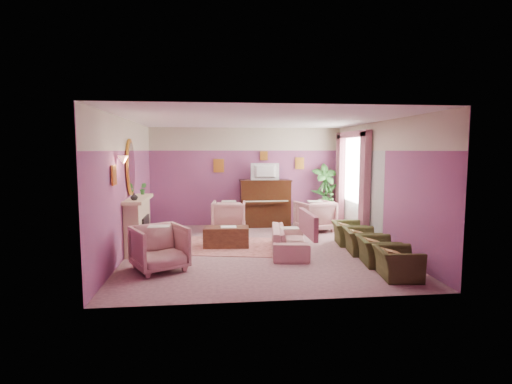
{
  "coord_description": "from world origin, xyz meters",
  "views": [
    {
      "loc": [
        -0.97,
        -8.49,
        2.16
      ],
      "look_at": [
        -0.01,
        0.4,
        1.22
      ],
      "focal_mm": 28.0,
      "sensor_mm": 36.0,
      "label": 1
    }
  ],
  "objects": [
    {
      "name": "piano_top",
      "position": [
        0.5,
        2.68,
        1.31
      ],
      "size": [
        1.45,
        0.65,
        0.04
      ],
      "primitive_type": "cube",
      "color": "black",
      "rests_on": "piano"
    },
    {
      "name": "piano",
      "position": [
        0.5,
        2.68,
        0.65
      ],
      "size": [
        1.4,
        0.6,
        1.3
      ],
      "primitive_type": "cube",
      "color": "black",
      "rests_on": "floor"
    },
    {
      "name": "pelmet",
      "position": [
        2.62,
        1.55,
        2.56
      ],
      "size": [
        0.16,
        2.2,
        0.16
      ],
      "primitive_type": "cube",
      "color": "#925161",
      "rests_on": "wall_right"
    },
    {
      "name": "wall_back",
      "position": [
        0.0,
        3.0,
        1.4
      ],
      "size": [
        5.5,
        0.02,
        2.8
      ],
      "primitive_type": "cube",
      "color": "#704073",
      "rests_on": "floor"
    },
    {
      "name": "wall_front",
      "position": [
        0.0,
        -3.0,
        1.4
      ],
      "size": [
        5.5,
        0.02,
        2.8
      ],
      "primitive_type": "cube",
      "color": "#704073",
      "rests_on": "floor"
    },
    {
      "name": "floral_armchair_right",
      "position": [
        1.74,
        1.85,
        0.45
      ],
      "size": [
        0.87,
        0.87,
        0.9
      ],
      "primitive_type": "imported",
      "color": "tan",
      "rests_on": "floor"
    },
    {
      "name": "area_rug",
      "position": [
        -0.6,
        0.36,
        0.01
      ],
      "size": [
        2.8,
        2.24,
        0.01
      ],
      "primitive_type": "cube",
      "rotation": [
        0.0,
        0.0,
        -0.19
      ],
      "color": "#AA615C",
      "rests_on": "floor"
    },
    {
      "name": "olive_chair_d",
      "position": [
        2.12,
        0.27,
        0.34
      ],
      "size": [
        0.56,
        0.79,
        0.68
      ],
      "primitive_type": "imported",
      "color": "#3E421F",
      "rests_on": "floor"
    },
    {
      "name": "fire_ember",
      "position": [
        -2.45,
        0.2,
        0.22
      ],
      "size": [
        0.06,
        0.54,
        0.1
      ],
      "primitive_type": "cube",
      "color": "#FB3E05",
      "rests_on": "floor"
    },
    {
      "name": "table_paper",
      "position": [
        -0.63,
        0.31,
        0.46
      ],
      "size": [
        0.35,
        0.28,
        0.01
      ],
      "primitive_type": "cube",
      "color": "white",
      "rests_on": "coffee_table"
    },
    {
      "name": "sofa",
      "position": [
        0.63,
        -0.31,
        0.37
      ],
      "size": [
        0.61,
        1.82,
        0.74
      ],
      "primitive_type": "imported",
      "color": "tan",
      "rests_on": "floor"
    },
    {
      "name": "curtain_right",
      "position": [
        2.62,
        2.47,
        1.3
      ],
      "size": [
        0.16,
        0.34,
        2.6
      ],
      "primitive_type": "cube",
      "color": "#925161",
      "rests_on": "floor"
    },
    {
      "name": "side_plant_big",
      "position": [
        2.22,
        2.51,
        0.87
      ],
      "size": [
        0.3,
        0.3,
        0.34
      ],
      "primitive_type": "imported",
      "color": "#2F742A",
      "rests_on": "side_table"
    },
    {
      "name": "picture_rail_band",
      "position": [
        0.0,
        2.99,
        2.47
      ],
      "size": [
        5.5,
        0.01,
        0.65
      ],
      "primitive_type": "cube",
      "color": "beige",
      "rests_on": "wall_back"
    },
    {
      "name": "wall_right",
      "position": [
        2.75,
        0.0,
        1.4
      ],
      "size": [
        0.02,
        6.0,
        2.8
      ],
      "primitive_type": "cube",
      "color": "#704073",
      "rests_on": "floor"
    },
    {
      "name": "floor",
      "position": [
        0.0,
        0.0,
        0.0
      ],
      "size": [
        5.5,
        6.0,
        0.01
      ],
      "primitive_type": "cube",
      "color": "#8A6267",
      "rests_on": "ground"
    },
    {
      "name": "ceiling",
      "position": [
        0.0,
        0.0,
        2.8
      ],
      "size": [
        5.5,
        6.0,
        0.01
      ],
      "primitive_type": "cube",
      "color": "white",
      "rests_on": "wall_back"
    },
    {
      "name": "curtain_left",
      "position": [
        2.62,
        0.63,
        1.3
      ],
      "size": [
        0.16,
        0.34,
        2.6
      ],
      "primitive_type": "cube",
      "color": "#925161",
      "rests_on": "floor"
    },
    {
      "name": "palm_plant",
      "position": [
        2.23,
        2.62,
        1.06
      ],
      "size": [
        0.76,
        0.76,
        1.44
      ],
      "primitive_type": "imported",
      "color": "#2F742A",
      "rests_on": "palm_pot"
    },
    {
      "name": "mirror_glass",
      "position": [
        -2.67,
        0.2,
        1.8
      ],
      "size": [
        0.01,
        0.6,
        1.06
      ],
      "primitive_type": "ellipsoid",
      "color": "white",
      "rests_on": "wall_left"
    },
    {
      "name": "olive_chair_b",
      "position": [
        2.12,
        -1.37,
        0.34
      ],
      "size": [
        0.56,
        0.79,
        0.68
      ],
      "primitive_type": "imported",
      "color": "#3E421F",
      "rests_on": "floor"
    },
    {
      "name": "hearth",
      "position": [
        -2.39,
        0.2,
        0.01
      ],
      "size": [
        0.55,
        1.5,
        0.02
      ],
      "primitive_type": "cube",
      "color": "beige",
      "rests_on": "floor"
    },
    {
      "name": "mantel_plant",
      "position": [
        -2.55,
        0.75,
        1.29
      ],
      "size": [
        0.16,
        0.16,
        0.28
      ],
      "primitive_type": "imported",
      "color": "#2F742A",
      "rests_on": "mantel_shelf"
    },
    {
      "name": "side_plant_small",
      "position": [
        2.34,
        2.41,
        0.84
      ],
      "size": [
        0.16,
        0.16,
        0.28
      ],
      "primitive_type": "imported",
      "color": "#2F742A",
      "rests_on": "side_table"
    },
    {
      "name": "fireplace_inset",
      "position": [
        -2.49,
        0.2,
        0.4
      ],
      "size": [
        0.18,
        0.72,
        0.68
      ],
      "primitive_type": "cube",
      "color": "black",
      "rests_on": "floor"
    },
    {
      "name": "olive_chair_a",
      "position": [
        2.12,
        -2.19,
        0.34
      ],
      "size": [
        0.56,
        0.79,
        0.68
      ],
      "primitive_type": "imported",
      "color": "#3E421F",
      "rests_on": "floor"
    },
    {
      "name": "palm_pot",
      "position": [
        2.23,
        2.62,
        0.17
      ],
      "size": [
        0.34,
        0.34,
        0.34
      ],
      "primitive_type": "cylinder",
      "color": "brown",
      "rests_on": "floor"
    },
    {
      "name": "coffee_table",
      "position": [
        -0.68,
        0.31,
        0.23
      ],
      "size": [
        1.03,
        0.57,
        0.45
      ],
      "primitive_type": "cube",
      "rotation": [
        0.0,
        0.0,
        -0.07
      ],
      "color": "#492918",
      "rests_on": "floor"
    },
    {
      "name": "olive_chair_c",
      "position": [
        2.12,
        -0.55,
        0.34
      ],
      "size": [
        0.56,
        0.79,
        0.68
      ],
      "primitive_type": "imported",
      "color": "#3E421F",
      "rests_on": "floor"
    },
    {
      "name": "mantel_shelf",
      "position": [
        -2.56,
        0.2,
        1.12
      ],
      "size": [
        0.4,
        1.55,
        0.07
      ],
      "primitive_type": "cube",
      "color": "beige",
      "rests_on": "fireplace_surround"
    },
    {
      "name": "television",
      "position": [
        0.5,
        2.63,
        1.6
      ],
      "size": [
        0.8,
        0.12,
        0.48
      ],
      "primitive_type": "imported",
      "color": "black",
      "rests_on": "piano"
    },
    {
      "name": "print_left_wall",
      "position": [
        -2.71,
        -1.2,
        1.72
      ],
      "size": [
        0.03,
        0.28,
        0.36
      ],
      "primitive_type": "cube",
      "color": "gold",
      "rests_on": "wall_left"
    },
    {
      "name": "side_table",
      "position": [
        2.22,
        2.51,
        0.35
      ],
      "size": [
        0.52,
        0.52,
        0.7
      ],
      "primitive_type": "cylinder",
      "color": "silver",
      "rests_on": "floor"
    },
    {
      "name": "wall_left",
      "position": [
        -2.75,
        0.0,
        1.4
      ],
      "size": [
        0.02,
        6.0,
        2.8
      ],
      "primitive_type": "cube",
      "color": "#704073",
      "rests_on": "floor"
    },
    {
      "name": "mantel_vase",
      "position": [
        -2.55,
        -0.3,
        1.23
      ],
      "size": [
        0.16,
        0.16,
        0.16
      ],
      "primitive_type": "imported",
      "color": "beige",
      "rests_on": "mantel_shelf"
    },
    {
      "name": "print_back_left",
      "position": [
        -0.8,
        2.96,
        1.72
      ],
      "size": [
        0.3,
        0.03,
        0.38
      ],
      "primitive_type": "cube",
      "color": "gold",
      "rests_on": "wall_back"
    },
    {
      "name": "piano_keyshelf",
      "position": [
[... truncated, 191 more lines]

